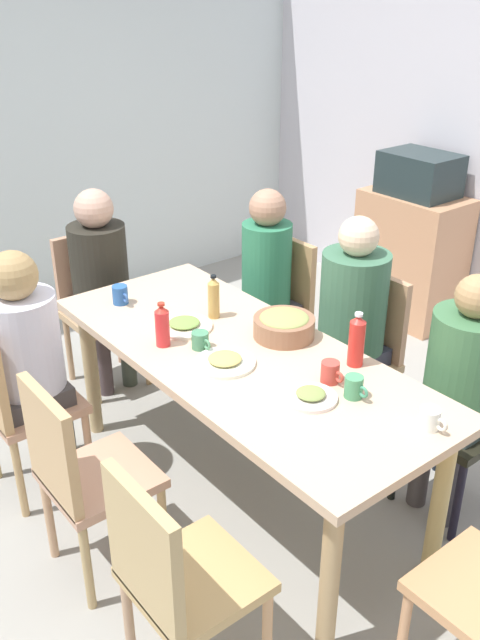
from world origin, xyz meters
name	(u,v)px	position (x,y,z in m)	size (l,w,h in m)	color
ground_plane	(240,491)	(0.00, 0.00, 0.00)	(5.88, 5.88, 0.00)	gray
wall_left	(2,133)	(-2.51, 0.00, 1.30)	(0.12, 4.99, 2.60)	silver
dining_table	(240,369)	(0.00, 0.00, 0.68)	(1.95, 0.80, 0.77)	#C9AA8B
chair_0	(97,301)	(-1.36, 0.00, 0.51)	(0.40, 0.40, 0.90)	tan
person_0	(101,272)	(-1.27, 0.00, 0.73)	(0.32, 0.32, 1.20)	#3B4339
chair_2	(469,405)	(0.65, 0.78, 0.51)	(0.40, 0.40, 0.90)	black
person_2	(463,375)	(0.65, 0.69, 0.70)	(0.33, 0.33, 1.15)	#413D44
chair_3	(174,575)	(0.65, -0.78, 0.51)	(0.40, 0.40, 0.90)	tan
chair_4	(276,306)	(-0.65, 0.78, 0.51)	(0.40, 0.40, 0.90)	tan
person_4	(265,276)	(-0.65, 0.69, 0.72)	(0.30, 0.30, 1.21)	#454344
chair_5	(360,349)	(0.00, 0.78, 0.51)	(0.40, 0.40, 0.90)	tan
person_5	(351,313)	(0.00, 0.69, 0.74)	(0.33, 0.33, 1.23)	#423D48
chair_6	(80,471)	(0.00, -0.78, 0.51)	(0.40, 0.40, 0.90)	tan
chair_7	(14,398)	(-0.65, -0.78, 0.51)	(0.40, 0.40, 0.90)	tan
person_7	(27,350)	(-0.65, -0.69, 0.73)	(0.33, 0.33, 1.20)	#3C4447
plate_0	(184,325)	(-0.33, -0.06, 0.78)	(0.26, 0.26, 0.04)	silver
plate_1	(225,361)	(0.05, -0.12, 0.78)	(0.26, 0.26, 0.04)	white
plate_2	(311,396)	(0.46, -0.02, 0.78)	(0.21, 0.21, 0.04)	silver
bowl_0	(284,325)	(0.01, 0.24, 0.82)	(0.27, 0.27, 0.11)	#906247
cup_0	(430,419)	(0.86, 0.18, 0.81)	(0.11, 0.07, 0.08)	white
cup_1	(330,372)	(0.42, 0.13, 0.81)	(0.11, 0.07, 0.09)	#CB4238
cup_2	(201,340)	(-0.13, -0.12, 0.81)	(0.11, 0.07, 0.08)	#45845E
cup_3	(120,295)	(-0.74, -0.16, 0.81)	(0.11, 0.08, 0.09)	#29589F
cup_4	(354,387)	(0.55, 0.12, 0.81)	(0.11, 0.07, 0.09)	#479362
bottle_0	(214,298)	(-0.34, 0.11, 0.87)	(0.05, 0.05, 0.21)	tan
bottle_1	(162,326)	(-0.25, -0.23, 0.86)	(0.06, 0.06, 0.20)	red
bottle_2	(357,341)	(0.38, 0.30, 0.88)	(0.07, 0.07, 0.24)	red
side_cabinet	(410,257)	(-0.77, 2.13, 0.45)	(0.70, 0.44, 0.90)	tan
microwave	(420,174)	(-0.77, 2.13, 1.04)	(0.48, 0.36, 0.28)	#212F30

